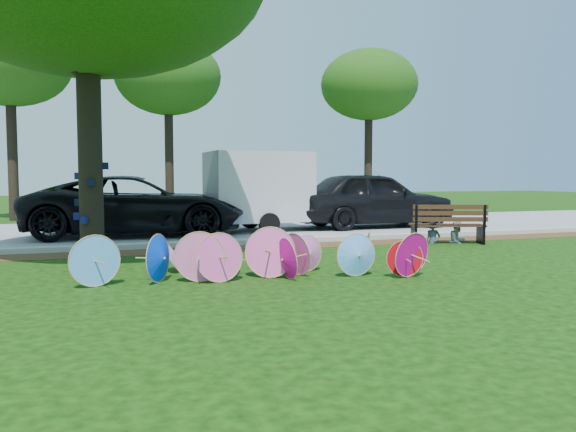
{
  "coord_description": "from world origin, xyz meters",
  "views": [
    {
      "loc": [
        -2.83,
        -7.81,
        1.63
      ],
      "look_at": [
        0.5,
        2.0,
        0.9
      ],
      "focal_mm": 35.0,
      "sensor_mm": 36.0,
      "label": 1
    }
  ],
  "objects_px": {
    "cargo_trailer": "(259,187)",
    "park_bench": "(447,224)",
    "dark_pickup": "(372,199)",
    "black_van": "(136,206)",
    "parasol_pile": "(266,256)",
    "person_right": "(458,221)",
    "person_left": "(433,222)"
  },
  "relations": [
    {
      "from": "cargo_trailer",
      "to": "park_bench",
      "type": "bearing_deg",
      "value": -54.42
    },
    {
      "from": "dark_pickup",
      "to": "cargo_trailer",
      "type": "xyz_separation_m",
      "value": [
        -3.77,
        -0.02,
        0.43
      ]
    },
    {
      "from": "dark_pickup",
      "to": "black_van",
      "type": "bearing_deg",
      "value": 90.9
    },
    {
      "from": "parasol_pile",
      "to": "black_van",
      "type": "height_order",
      "value": "black_van"
    },
    {
      "from": "park_bench",
      "to": "person_right",
      "type": "relative_size",
      "value": 1.7
    },
    {
      "from": "person_left",
      "to": "black_van",
      "type": "bearing_deg",
      "value": 154.48
    },
    {
      "from": "dark_pickup",
      "to": "park_bench",
      "type": "height_order",
      "value": "dark_pickup"
    },
    {
      "from": "parasol_pile",
      "to": "person_left",
      "type": "distance_m",
      "value": 6.08
    },
    {
      "from": "parasol_pile",
      "to": "dark_pickup",
      "type": "relative_size",
      "value": 1.06
    },
    {
      "from": "black_van",
      "to": "cargo_trailer",
      "type": "xyz_separation_m",
      "value": [
        3.57,
        0.2,
        0.5
      ]
    },
    {
      "from": "dark_pickup",
      "to": "person_left",
      "type": "bearing_deg",
      "value": 171.3
    },
    {
      "from": "person_left",
      "to": "dark_pickup",
      "type": "bearing_deg",
      "value": 88.76
    },
    {
      "from": "parasol_pile",
      "to": "black_van",
      "type": "xyz_separation_m",
      "value": [
        -1.54,
        7.41,
        0.46
      ]
    },
    {
      "from": "person_left",
      "to": "person_right",
      "type": "height_order",
      "value": "person_right"
    },
    {
      "from": "dark_pickup",
      "to": "person_left",
      "type": "distance_m",
      "value": 4.51
    },
    {
      "from": "dark_pickup",
      "to": "person_left",
      "type": "relative_size",
      "value": 5.11
    },
    {
      "from": "parasol_pile",
      "to": "black_van",
      "type": "bearing_deg",
      "value": 101.76
    },
    {
      "from": "black_van",
      "to": "dark_pickup",
      "type": "relative_size",
      "value": 1.12
    },
    {
      "from": "dark_pickup",
      "to": "cargo_trailer",
      "type": "distance_m",
      "value": 3.79
    },
    {
      "from": "person_left",
      "to": "parasol_pile",
      "type": "bearing_deg",
      "value": -141.82
    },
    {
      "from": "parasol_pile",
      "to": "black_van",
      "type": "distance_m",
      "value": 7.58
    },
    {
      "from": "black_van",
      "to": "cargo_trailer",
      "type": "distance_m",
      "value": 3.62
    },
    {
      "from": "parasol_pile",
      "to": "cargo_trailer",
      "type": "relative_size",
      "value": 1.91
    },
    {
      "from": "park_bench",
      "to": "person_left",
      "type": "distance_m",
      "value": 0.36
    },
    {
      "from": "parasol_pile",
      "to": "dark_pickup",
      "type": "bearing_deg",
      "value": 52.76
    },
    {
      "from": "person_left",
      "to": "person_right",
      "type": "relative_size",
      "value": 0.97
    },
    {
      "from": "dark_pickup",
      "to": "park_bench",
      "type": "relative_size",
      "value": 2.91
    },
    {
      "from": "black_van",
      "to": "cargo_trailer",
      "type": "height_order",
      "value": "cargo_trailer"
    },
    {
      "from": "black_van",
      "to": "dark_pickup",
      "type": "bearing_deg",
      "value": -83.62
    },
    {
      "from": "parasol_pile",
      "to": "park_bench",
      "type": "height_order",
      "value": "park_bench"
    },
    {
      "from": "park_bench",
      "to": "person_left",
      "type": "bearing_deg",
      "value": -167.45
    },
    {
      "from": "dark_pickup",
      "to": "cargo_trailer",
      "type": "relative_size",
      "value": 1.8
    }
  ]
}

